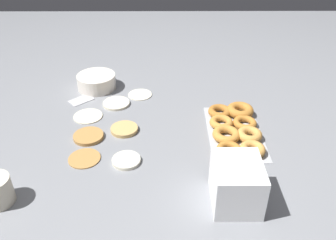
{
  "coord_description": "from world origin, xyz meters",
  "views": [
    {
      "loc": [
        -1.13,
        -0.11,
        0.76
      ],
      "look_at": [
        -0.03,
        -0.12,
        0.04
      ],
      "focal_mm": 38.0,
      "sensor_mm": 36.0,
      "label": 1
    }
  ],
  "objects_px": {
    "pancake_4": "(88,136)",
    "donut_tray": "(235,128)",
    "pancake_0": "(84,158)",
    "pancake_1": "(124,129)",
    "pancake_2": "(88,116)",
    "pancake_6": "(126,160)",
    "container_stack": "(236,183)",
    "pancake_3": "(116,103)",
    "batter_bowl": "(97,82)",
    "spatula": "(86,98)",
    "pancake_5": "(139,94)"
  },
  "relations": [
    {
      "from": "pancake_1",
      "to": "donut_tray",
      "type": "relative_size",
      "value": 0.29
    },
    {
      "from": "pancake_0",
      "to": "spatula",
      "type": "relative_size",
      "value": 0.57
    },
    {
      "from": "pancake_0",
      "to": "pancake_1",
      "type": "xyz_separation_m",
      "value": [
        0.16,
        -0.12,
        0.0
      ]
    },
    {
      "from": "pancake_4",
      "to": "batter_bowl",
      "type": "bearing_deg",
      "value": 4.45
    },
    {
      "from": "pancake_2",
      "to": "pancake_3",
      "type": "xyz_separation_m",
      "value": [
        0.09,
        -0.1,
        0.0
      ]
    },
    {
      "from": "pancake_1",
      "to": "pancake_4",
      "type": "xyz_separation_m",
      "value": [
        -0.04,
        0.13,
        -0.0
      ]
    },
    {
      "from": "pancake_2",
      "to": "pancake_0",
      "type": "bearing_deg",
      "value": -172.27
    },
    {
      "from": "pancake_3",
      "to": "pancake_6",
      "type": "bearing_deg",
      "value": -168.43
    },
    {
      "from": "pancake_2",
      "to": "pancake_6",
      "type": "xyz_separation_m",
      "value": [
        -0.28,
        -0.18,
        0.0
      ]
    },
    {
      "from": "container_stack",
      "to": "spatula",
      "type": "xyz_separation_m",
      "value": [
        0.6,
        0.54,
        -0.06
      ]
    },
    {
      "from": "container_stack",
      "to": "pancake_1",
      "type": "bearing_deg",
      "value": 44.68
    },
    {
      "from": "pancake_0",
      "to": "pancake_1",
      "type": "height_order",
      "value": "pancake_1"
    },
    {
      "from": "container_stack",
      "to": "batter_bowl",
      "type": "bearing_deg",
      "value": 36.16
    },
    {
      "from": "pancake_5",
      "to": "pancake_4",
      "type": "bearing_deg",
      "value": 152.55
    },
    {
      "from": "container_stack",
      "to": "pancake_0",
      "type": "bearing_deg",
      "value": 67.79
    },
    {
      "from": "batter_bowl",
      "to": "spatula",
      "type": "xyz_separation_m",
      "value": [
        -0.09,
        0.03,
        -0.03
      ]
    },
    {
      "from": "pancake_4",
      "to": "donut_tray",
      "type": "xyz_separation_m",
      "value": [
        0.03,
        -0.54,
        0.01
      ]
    },
    {
      "from": "donut_tray",
      "to": "container_stack",
      "type": "xyz_separation_m",
      "value": [
        -0.35,
        0.06,
        0.05
      ]
    },
    {
      "from": "pancake_1",
      "to": "pancake_5",
      "type": "relative_size",
      "value": 0.98
    },
    {
      "from": "pancake_0",
      "to": "pancake_2",
      "type": "xyz_separation_m",
      "value": [
        0.26,
        0.04,
        0.0
      ]
    },
    {
      "from": "pancake_5",
      "to": "container_stack",
      "type": "xyz_separation_m",
      "value": [
        -0.63,
        -0.31,
        0.06
      ]
    },
    {
      "from": "pancake_3",
      "to": "pancake_0",
      "type": "bearing_deg",
      "value": 169.63
    },
    {
      "from": "container_stack",
      "to": "pancake_3",
      "type": "bearing_deg",
      "value": 36.39
    },
    {
      "from": "pancake_1",
      "to": "pancake_3",
      "type": "relative_size",
      "value": 0.92
    },
    {
      "from": "pancake_4",
      "to": "pancake_5",
      "type": "xyz_separation_m",
      "value": [
        0.32,
        -0.16,
        -0.0
      ]
    },
    {
      "from": "pancake_6",
      "to": "container_stack",
      "type": "xyz_separation_m",
      "value": [
        -0.18,
        -0.33,
        0.06
      ]
    },
    {
      "from": "pancake_6",
      "to": "batter_bowl",
      "type": "distance_m",
      "value": 0.55
    },
    {
      "from": "pancake_2",
      "to": "pancake_4",
      "type": "xyz_separation_m",
      "value": [
        -0.14,
        -0.03,
        0.0
      ]
    },
    {
      "from": "pancake_3",
      "to": "spatula",
      "type": "distance_m",
      "value": 0.15
    },
    {
      "from": "donut_tray",
      "to": "batter_bowl",
      "type": "height_order",
      "value": "batter_bowl"
    },
    {
      "from": "pancake_2",
      "to": "spatula",
      "type": "distance_m",
      "value": 0.15
    },
    {
      "from": "pancake_6",
      "to": "batter_bowl",
      "type": "bearing_deg",
      "value": 19.08
    },
    {
      "from": "pancake_4",
      "to": "batter_bowl",
      "type": "relative_size",
      "value": 0.64
    },
    {
      "from": "pancake_5",
      "to": "spatula",
      "type": "distance_m",
      "value": 0.23
    },
    {
      "from": "pancake_5",
      "to": "spatula",
      "type": "relative_size",
      "value": 0.55
    },
    {
      "from": "pancake_0",
      "to": "pancake_2",
      "type": "relative_size",
      "value": 0.94
    },
    {
      "from": "pancake_0",
      "to": "container_stack",
      "type": "relative_size",
      "value": 0.68
    },
    {
      "from": "pancake_2",
      "to": "batter_bowl",
      "type": "height_order",
      "value": "batter_bowl"
    },
    {
      "from": "container_stack",
      "to": "pancake_2",
      "type": "bearing_deg",
      "value": 48.06
    },
    {
      "from": "pancake_1",
      "to": "pancake_2",
      "type": "bearing_deg",
      "value": 57.43
    },
    {
      "from": "batter_bowl",
      "to": "pancake_4",
      "type": "bearing_deg",
      "value": -175.55
    },
    {
      "from": "pancake_1",
      "to": "spatula",
      "type": "bearing_deg",
      "value": 37.58
    },
    {
      "from": "pancake_6",
      "to": "pancake_3",
      "type": "bearing_deg",
      "value": 11.57
    },
    {
      "from": "pancake_4",
      "to": "pancake_6",
      "type": "distance_m",
      "value": 0.2
    },
    {
      "from": "pancake_0",
      "to": "donut_tray",
      "type": "bearing_deg",
      "value": -73.64
    },
    {
      "from": "pancake_4",
      "to": "donut_tray",
      "type": "distance_m",
      "value": 0.54
    },
    {
      "from": "pancake_6",
      "to": "container_stack",
      "type": "distance_m",
      "value": 0.38
    },
    {
      "from": "pancake_4",
      "to": "spatula",
      "type": "bearing_deg",
      "value": 12.18
    },
    {
      "from": "batter_bowl",
      "to": "spatula",
      "type": "height_order",
      "value": "batter_bowl"
    },
    {
      "from": "pancake_0",
      "to": "pancake_5",
      "type": "xyz_separation_m",
      "value": [
        0.44,
        -0.16,
        -0.0
      ]
    }
  ]
}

